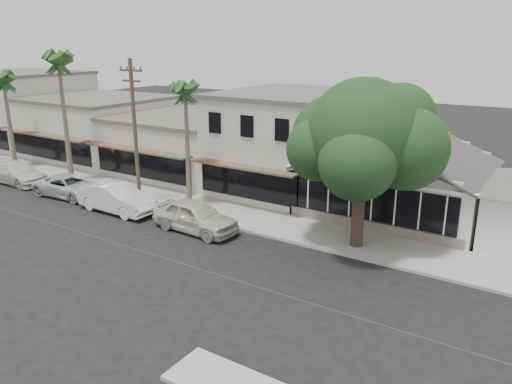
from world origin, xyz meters
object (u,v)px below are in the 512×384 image
Objects in this scene: car_0 at (195,216)px; shade_tree at (363,138)px; car_3 at (17,173)px; utility_pole at (135,130)px; car_1 at (117,198)px; car_2 at (70,186)px.

shade_tree reaches higher than car_0.
utility_pole is at bearing -84.11° from car_3.
car_1 is 15.24m from shade_tree.
shade_tree is at bearing -78.36° from car_1.
shade_tree reaches higher than car_1.
car_1 is 5.03m from car_2.
car_3 is at bearing 87.83° from car_1.
utility_pole is at bearing -80.29° from car_2.
car_0 is (5.87, -1.59, -3.93)m from utility_pole.
car_0 is 6.01m from car_1.
car_3 reaches higher than car_2.
car_2 is (-5.15, -1.27, -4.08)m from utility_pole.
shade_tree is at bearing -68.46° from car_0.
car_0 is at bearing -89.04° from car_1.
car_1 is at bearing 93.48° from car_0.
car_0 is 0.95× the size of car_3.
car_1 is at bearing -92.82° from car_3.
utility_pole reaches higher than car_3.
utility_pole is 4.27m from car_1.
utility_pole is 1.75× the size of car_2.
car_2 is at bearing 85.25° from car_1.
shade_tree reaches higher than car_3.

